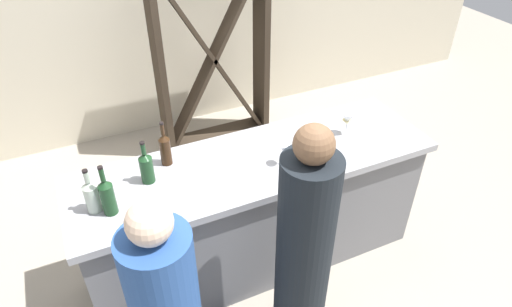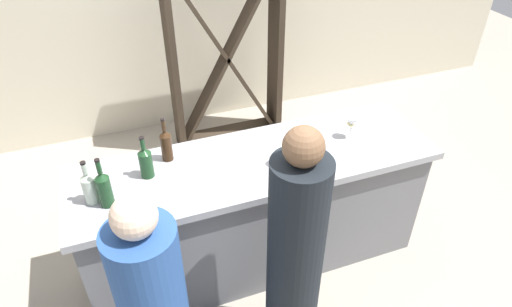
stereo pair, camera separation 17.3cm
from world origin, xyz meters
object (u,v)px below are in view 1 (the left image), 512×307
at_px(wine_rack, 212,58).
at_px(wine_bottle_second_right_amber_brown, 165,148).
at_px(wine_bottle_second_left_olive_green, 107,196).
at_px(person_left_guest, 304,256).
at_px(wine_glass_near_center, 284,150).
at_px(wine_bottle_center_olive_green, 146,167).
at_px(wine_bottle_leftmost_clear_pale, 92,195).
at_px(wine_glass_near_right, 347,120).
at_px(wine_glass_near_left, 316,153).

relative_size(wine_rack, wine_bottle_second_right_amber_brown, 5.97).
height_order(wine_bottle_second_left_olive_green, person_left_guest, person_left_guest).
bearing_deg(wine_glass_near_center, wine_bottle_second_right_amber_brown, 154.89).
bearing_deg(wine_bottle_center_olive_green, wine_bottle_leftmost_clear_pale, -159.33).
relative_size(wine_bottle_second_right_amber_brown, person_left_guest, 0.19).
bearing_deg(wine_bottle_second_left_olive_green, wine_bottle_center_olive_green, 35.68).
bearing_deg(wine_bottle_second_right_amber_brown, wine_glass_near_right, -8.57).
height_order(wine_glass_near_left, wine_glass_near_center, wine_glass_near_left).
bearing_deg(wine_glass_near_left, wine_glass_near_center, 141.12).
bearing_deg(wine_rack, person_left_guest, -98.02).
bearing_deg(wine_bottle_center_olive_green, wine_rack, 58.08).
xyz_separation_m(wine_bottle_leftmost_clear_pale, wine_bottle_second_left_olive_green, (0.08, -0.06, 0.01)).
height_order(wine_rack, wine_bottle_leftmost_clear_pale, wine_rack).
height_order(wine_rack, wine_bottle_center_olive_green, wine_rack).
distance_m(wine_bottle_center_olive_green, wine_glass_near_right, 1.37).
bearing_deg(person_left_guest, wine_bottle_center_olive_green, 43.27).
relative_size(wine_bottle_second_left_olive_green, wine_glass_near_left, 1.84).
xyz_separation_m(wine_rack, wine_bottle_leftmost_clear_pale, (-1.31, -1.70, 0.13)).
distance_m(wine_bottle_second_right_amber_brown, wine_glass_near_right, 1.24).
height_order(wine_bottle_second_right_amber_brown, person_left_guest, person_left_guest).
height_order(wine_bottle_second_left_olive_green, wine_glass_near_left, wine_bottle_second_left_olive_green).
bearing_deg(wine_bottle_center_olive_green, wine_glass_near_left, -17.80).
distance_m(wine_glass_near_left, person_left_guest, 0.63).
height_order(wine_glass_near_center, person_left_guest, person_left_guest).
xyz_separation_m(wine_bottle_leftmost_clear_pale, wine_glass_near_left, (1.30, -0.19, 0.01)).
height_order(wine_bottle_center_olive_green, person_left_guest, person_left_guest).
bearing_deg(person_left_guest, wine_rack, -5.22).
distance_m(wine_rack, wine_glass_near_center, 1.77).
bearing_deg(wine_bottle_center_olive_green, wine_glass_near_center, -12.99).
bearing_deg(wine_rack, wine_bottle_leftmost_clear_pale, -127.66).
bearing_deg(wine_rack, wine_bottle_center_olive_green, -121.92).
relative_size(wine_glass_near_center, wine_glass_near_right, 0.94).
height_order(wine_bottle_center_olive_green, wine_glass_near_center, wine_bottle_center_olive_green).
distance_m(wine_rack, person_left_guest, 2.36).
relative_size(wine_bottle_second_left_olive_green, wine_bottle_center_olive_green, 1.12).
bearing_deg(wine_glass_near_left, wine_bottle_second_right_amber_brown, 152.02).
bearing_deg(wine_bottle_second_left_olive_green, wine_bottle_second_right_amber_brown, 37.40).
bearing_deg(wine_bottle_center_olive_green, wine_glass_near_right, -2.48).
height_order(wine_bottle_center_olive_green, wine_glass_near_right, wine_bottle_center_olive_green).
distance_m(wine_bottle_second_left_olive_green, wine_bottle_second_right_amber_brown, 0.50).
xyz_separation_m(wine_glass_near_left, wine_glass_near_center, (-0.15, 0.12, -0.01)).
bearing_deg(wine_bottle_second_left_olive_green, wine_bottle_leftmost_clear_pale, 143.18).
xyz_separation_m(wine_rack, person_left_guest, (-0.33, -2.33, -0.16)).
bearing_deg(wine_rack, wine_bottle_second_left_olive_green, -125.10).
bearing_deg(wine_glass_near_right, wine_bottle_second_left_olive_green, -175.70).
xyz_separation_m(wine_bottle_leftmost_clear_pale, wine_glass_near_center, (1.15, -0.06, 0.00)).
distance_m(wine_bottle_leftmost_clear_pale, wine_glass_near_center, 1.15).
bearing_deg(wine_bottle_second_left_olive_green, wine_rack, 54.90).
xyz_separation_m(wine_rack, wine_glass_near_right, (0.39, -1.63, 0.14)).
bearing_deg(wine_glass_near_right, person_left_guest, -135.72).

